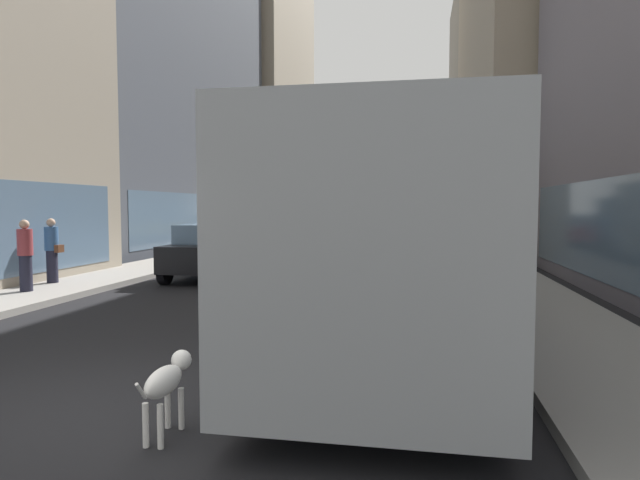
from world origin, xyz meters
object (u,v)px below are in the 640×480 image
Objects in this scene: transit_bus at (392,227)px; car_blue_hatchback at (307,239)px; car_silver_sedan at (365,222)px; box_truck at (405,219)px; car_grey_wagon at (334,225)px; pedestrian_in_coat at (25,255)px; dalmatian_dog at (167,381)px; pedestrian_with_handbag at (52,250)px; car_red_coupe at (409,229)px; car_yellow_taxi at (346,228)px; car_black_suv at (213,251)px.

transit_bus reaches higher than car_blue_hatchback.
car_silver_sedan is 25.29m from box_truck.
car_blue_hatchback is (1.60, -17.51, -0.00)m from car_grey_wagon.
pedestrian_in_coat is at bearing -96.17° from car_grey_wagon.
dalmatian_dog is (3.76, -34.28, -0.31)m from car_grey_wagon.
pedestrian_with_handbag is at bearing 163.97° from transit_bus.
car_blue_hatchback is 0.60× the size of box_truck.
car_blue_hatchback is at bearing -111.05° from car_red_coupe.
pedestrian_in_coat reaches higher than car_yellow_taxi.
transit_bus is 2.49× the size of car_grey_wagon.
car_grey_wagon is 34.48m from dalmatian_dog.
car_yellow_taxi is 11.97m from car_blue_hatchback.
car_blue_hatchback is (-4.00, 11.57, -0.95)m from transit_bus.
car_grey_wagon is (-5.60, 29.08, -0.95)m from transit_bus.
car_silver_sedan is 34.06m from pedestrian_with_handbag.
dalmatian_dog is 0.57× the size of pedestrian_in_coat.
car_black_suv is at bearing -104.29° from car_blue_hatchback.
pedestrian_with_handbag is (-7.12, 7.77, 0.50)m from dalmatian_dog.
car_yellow_taxi is at bearing 158.57° from car_red_coupe.
pedestrian_with_handbag is (-4.96, -20.96, 0.19)m from car_yellow_taxi.
transit_bus is 6.82× the size of pedestrian_with_handbag.
car_yellow_taxi is at bearing 84.99° from car_black_suv.
transit_bus is 11.98× the size of dalmatian_dog.
car_yellow_taxi is 1.02× the size of car_grey_wagon.
car_yellow_taxi is 18.32m from car_black_suv.
car_yellow_taxi is at bearing -73.90° from car_grey_wagon.
transit_bus is 9.35m from pedestrian_with_handbag.
box_truck is at bearing 44.26° from pedestrian_with_handbag.
transit_bus reaches higher than pedestrian_with_handbag.
pedestrian_with_handbag is at bearing -103.31° from car_yellow_taxi.
car_black_suv is at bearing 53.60° from pedestrian_in_coat.
car_silver_sedan is (0.00, 12.73, -0.00)m from car_yellow_taxi.
car_blue_hatchback is 1.13× the size of car_red_coupe.
car_grey_wagon is 17.58m from car_blue_hatchback.
pedestrian_in_coat is (-3.01, -27.88, 0.19)m from car_grey_wagon.
dalmatian_dog is (-1.84, -16.50, -1.15)m from box_truck.
car_grey_wagon and car_red_coupe have the same top height.
car_blue_hatchback is 10.27m from pedestrian_with_handbag.
pedestrian_in_coat is at bearing 172.08° from transit_bus.
pedestrian_in_coat is at bearing -101.67° from car_yellow_taxi.
pedestrian_with_handbag reaches higher than dalmatian_dog.
transit_bus is at bearing -83.71° from car_silver_sedan.
car_silver_sedan is 24.70m from car_blue_hatchback.
pedestrian_with_handbag is at bearing -118.87° from car_blue_hatchback.
car_silver_sedan is 1.01× the size of car_grey_wagon.
car_yellow_taxi is at bearing 94.30° from dalmatian_dog.
transit_bus is 2.44× the size of car_yellow_taxi.
pedestrian_with_handbag reaches higher than car_yellow_taxi.
car_grey_wagon is 0.62× the size of box_truck.
car_grey_wagon is 28.04m from pedestrian_in_coat.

